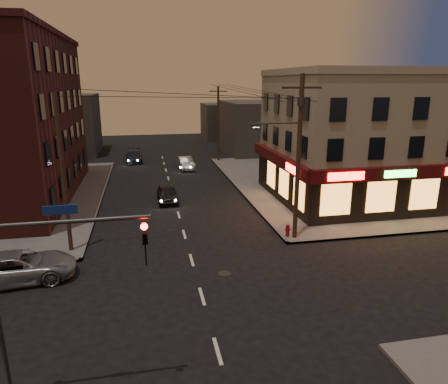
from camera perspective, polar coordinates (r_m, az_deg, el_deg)
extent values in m
plane|color=black|center=(19.30, -3.17, -14.66)|extent=(120.00, 120.00, 0.00)
cube|color=#514F4C|center=(42.03, 17.82, 1.54)|extent=(24.00, 28.00, 0.15)
cube|color=gray|center=(35.45, 19.92, 7.24)|extent=(15.00, 12.00, 10.00)
cube|color=gray|center=(35.16, 20.73, 15.72)|extent=(15.20, 12.20, 0.50)
cube|color=black|center=(31.24, 24.91, -0.50)|extent=(15.12, 0.25, 3.40)
cube|color=black|center=(32.88, 8.18, 1.56)|extent=(0.25, 12.12, 3.40)
cube|color=#410A0C|center=(30.60, 25.62, 2.59)|extent=(15.60, 0.50, 0.90)
cube|color=#410A0C|center=(32.39, 7.80, 4.63)|extent=(0.50, 12.60, 0.90)
cube|color=#FF140C|center=(27.53, 17.07, 2.15)|extent=(2.60, 0.06, 0.55)
cube|color=#26FF3F|center=(29.63, 23.91, 2.40)|extent=(2.40, 0.06, 0.50)
cube|color=#FF140C|center=(28.81, 9.75, 3.19)|extent=(0.06, 2.60, 0.55)
cube|color=orange|center=(30.75, 24.19, -0.46)|extent=(12.40, 0.08, 2.20)
cube|color=orange|center=(31.89, 8.53, 1.30)|extent=(0.08, 8.40, 2.20)
cube|color=#3F3D3A|center=(57.25, 5.26, 9.26)|extent=(10.00, 12.00, 7.00)
cube|color=#3F3D3A|center=(59.78, -21.96, 8.96)|extent=(9.00, 10.00, 8.00)
cube|color=#3F3D3A|center=(70.32, 0.37, 10.07)|extent=(8.00, 8.00, 6.00)
cylinder|color=#382619|center=(24.53, 10.57, 4.58)|extent=(0.28, 0.28, 10.00)
cube|color=#382619|center=(24.11, 11.08, 14.43)|extent=(2.40, 0.12, 0.12)
cylinder|color=#333538|center=(24.13, 10.98, 12.53)|extent=(0.44, 0.44, 0.50)
cylinder|color=#333538|center=(23.76, 7.88, 9.72)|extent=(2.60, 0.10, 0.10)
cube|color=#333538|center=(23.35, 4.58, 9.46)|extent=(0.60, 0.25, 0.18)
cube|color=#FFD88C|center=(23.36, 4.57, 9.22)|extent=(0.35, 0.15, 0.04)
cylinder|color=#382619|center=(49.63, -0.81, 9.70)|extent=(0.26, 0.26, 9.00)
cylinder|color=#382619|center=(24.01, -21.99, 2.25)|extent=(0.24, 0.24, 9.00)
cylinder|color=#333538|center=(11.73, -21.23, -3.96)|extent=(4.40, 0.12, 0.12)
imported|color=black|center=(11.71, -11.28, -5.81)|extent=(0.16, 0.20, 1.00)
sphere|color=#FF0C05|center=(11.51, -11.34, -4.86)|extent=(0.20, 0.20, 0.20)
cube|color=navy|center=(11.67, -22.36, -2.37)|extent=(0.90, 0.05, 0.25)
imported|color=gray|center=(22.70, -27.32, -9.50)|extent=(5.75, 3.18, 1.52)
imported|color=black|center=(33.54, -8.12, -0.21)|extent=(1.70, 4.07, 1.37)
imported|color=slate|center=(45.87, -5.54, 4.14)|extent=(1.87, 4.32, 1.38)
imported|color=black|center=(50.91, -12.76, 4.98)|extent=(2.12, 4.90, 1.40)
cylinder|color=maroon|center=(25.85, 9.07, -5.57)|extent=(0.29, 0.29, 0.66)
sphere|color=maroon|center=(25.72, 9.10, -4.82)|extent=(0.26, 0.26, 0.26)
cylinder|color=maroon|center=(25.80, 9.08, -5.30)|extent=(0.37, 0.21, 0.13)
cylinder|color=maroon|center=(25.80, 9.08, -5.30)|extent=(0.21, 0.37, 0.13)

